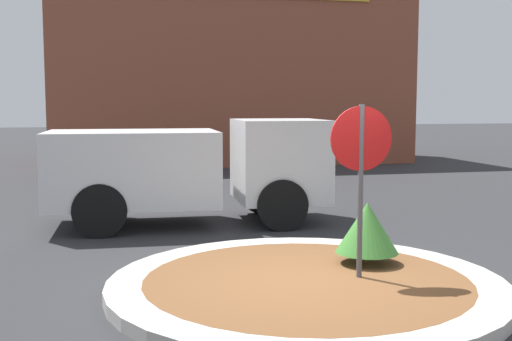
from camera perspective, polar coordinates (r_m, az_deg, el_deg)
The scene contains 6 objects.
ground_plane at distance 8.50m, azimuth 4.49°, elevation -10.69°, with size 120.00×120.00×0.00m, color #2D2D30.
traffic_island at distance 8.48m, azimuth 4.49°, elevation -10.14°, with size 5.16×5.16×0.17m.
stop_sign at distance 8.36m, azimuth 9.31°, elevation 0.90°, with size 0.83×0.07×2.43m.
island_shrub at distance 9.24m, azimuth 9.85°, elevation -5.02°, with size 0.89×0.89×0.87m.
utility_truck at distance 12.91m, azimuth -6.03°, elevation 0.35°, with size 5.57×2.40×2.10m.
storefront_building at distance 27.27m, azimuth -2.47°, elevation 8.90°, with size 14.26×6.07×7.61m.
Camera 1 is at (-2.51, -7.75, 2.44)m, focal length 45.00 mm.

